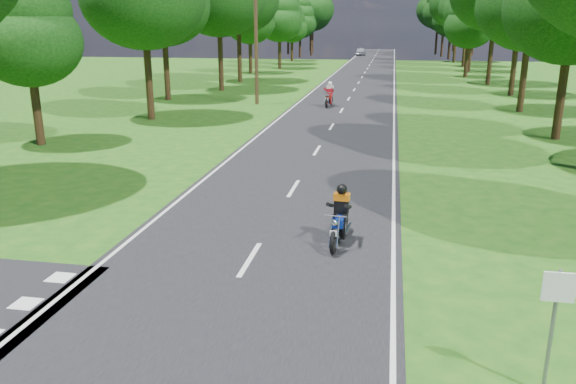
# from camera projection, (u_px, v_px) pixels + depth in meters

# --- Properties ---
(ground) EXTENTS (160.00, 160.00, 0.00)m
(ground) POSITION_uv_depth(u_px,v_px,m) (225.00, 300.00, 11.20)
(ground) COLOR #184E12
(ground) RESTS_ON ground
(main_road) EXTENTS (7.00, 140.00, 0.02)m
(main_road) POSITION_uv_depth(u_px,v_px,m) (362.00, 77.00, 58.32)
(main_road) COLOR black
(main_road) RESTS_ON ground
(road_markings) EXTENTS (7.40, 140.00, 0.01)m
(road_markings) POSITION_uv_depth(u_px,v_px,m) (360.00, 79.00, 56.58)
(road_markings) COLOR silver
(road_markings) RESTS_ON main_road
(telegraph_pole) EXTENTS (1.20, 0.26, 8.00)m
(telegraph_pole) POSITION_uv_depth(u_px,v_px,m) (256.00, 43.00, 37.46)
(telegraph_pole) COLOR #382616
(telegraph_pole) RESTS_ON ground
(road_sign) EXTENTS (0.45, 0.07, 2.00)m
(road_sign) POSITION_uv_depth(u_px,v_px,m) (555.00, 313.00, 7.98)
(road_sign) COLOR slate
(road_sign) RESTS_ON ground
(rider_near_blue) EXTENTS (0.75, 1.82, 1.48)m
(rider_near_blue) POSITION_uv_depth(u_px,v_px,m) (340.00, 215.00, 13.87)
(rider_near_blue) COLOR #0D2896
(rider_near_blue) RESTS_ON main_road
(rider_far_red) EXTENTS (0.79, 2.00, 1.64)m
(rider_far_red) POSITION_uv_depth(u_px,v_px,m) (329.00, 94.00, 37.20)
(rider_far_red) COLOR #AF210D
(rider_far_red) RESTS_ON main_road
(distant_car) EXTENTS (1.58, 3.93, 1.34)m
(distant_car) POSITION_uv_depth(u_px,v_px,m) (361.00, 52.00, 98.88)
(distant_car) COLOR #B8BBC0
(distant_car) RESTS_ON main_road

